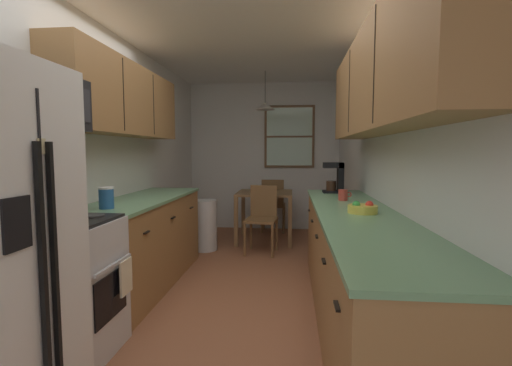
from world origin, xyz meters
TOP-DOWN VIEW (x-y plane):
  - ground_plane at (0.00, 1.00)m, footprint 12.00×12.00m
  - wall_left at (-1.35, 1.00)m, footprint 0.10×9.00m
  - wall_right at (1.35, 1.00)m, footprint 0.10×9.00m
  - wall_back at (0.00, 3.65)m, footprint 4.40×0.10m
  - ceiling_slab at (0.00, 1.00)m, footprint 4.40×9.00m
  - stove_range at (-0.99, -0.57)m, footprint 0.66×0.58m
  - microwave_over_range at (-1.11, -0.57)m, footprint 0.39×0.57m
  - counter_left at (-1.00, 0.73)m, footprint 0.64×2.02m
  - upper_cabinets_left at (-1.14, 0.68)m, footprint 0.33×2.10m
  - counter_right at (1.00, 0.05)m, footprint 0.64×3.24m
  - upper_cabinets_right at (1.14, 0.00)m, footprint 0.33×2.92m
  - dining_table at (0.09, 2.69)m, footprint 0.83×0.83m
  - dining_chair_near at (0.10, 2.07)m, footprint 0.44×0.44m
  - dining_chair_far at (0.18, 3.32)m, footprint 0.40×0.40m
  - pendant_light at (0.09, 2.69)m, footprint 0.30×0.30m
  - back_window at (0.44, 3.58)m, footprint 0.86×0.05m
  - trash_bin at (-0.70, 2.09)m, footprint 0.33×0.33m
  - storage_canister at (-1.00, 0.01)m, footprint 0.12×0.12m
  - dish_towel at (-0.64, -0.43)m, footprint 0.02×0.16m
  - coffee_maker at (0.98, 1.36)m, footprint 0.22×0.18m
  - mug_by_coffeemaker at (0.98, 0.71)m, footprint 0.12×0.09m
  - fruit_bowl at (1.02, -0.00)m, footprint 0.22×0.22m
  - table_serving_bowl at (0.09, 2.78)m, footprint 0.17×0.17m

SIDE VIEW (x-z plane):
  - ground_plane at x=0.00m, z-range 0.00..0.00m
  - trash_bin at x=-0.70m, z-range 0.00..0.70m
  - counter_right at x=1.00m, z-range 0.00..0.90m
  - counter_left at x=-1.00m, z-range 0.00..0.90m
  - stove_range at x=-0.99m, z-range -0.08..1.02m
  - dish_towel at x=-0.64m, z-range 0.38..0.62m
  - dining_chair_near at x=0.10m, z-range 0.05..0.95m
  - dining_chair_far at x=0.18m, z-range 0.05..0.95m
  - dining_table at x=0.09m, z-range 0.25..1.00m
  - table_serving_bowl at x=0.09m, z-range 0.75..0.81m
  - fruit_bowl at x=1.02m, z-range 0.89..0.98m
  - mug_by_coffeemaker at x=0.98m, z-range 0.90..1.00m
  - storage_canister at x=-1.00m, z-range 0.90..1.08m
  - coffee_maker at x=0.98m, z-range 0.91..1.25m
  - wall_left at x=-1.35m, z-range 0.00..2.55m
  - wall_right at x=1.35m, z-range 0.00..2.55m
  - wall_back at x=0.00m, z-range 0.00..2.55m
  - back_window at x=0.44m, z-range 1.09..2.16m
  - microwave_over_range at x=-1.11m, z-range 1.50..1.85m
  - upper_cabinets_left at x=-1.14m, z-range 1.52..2.20m
  - upper_cabinets_right at x=1.14m, z-range 1.50..2.26m
  - pendant_light at x=0.09m, z-range 1.75..2.32m
  - ceiling_slab at x=0.00m, z-range 2.55..2.63m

